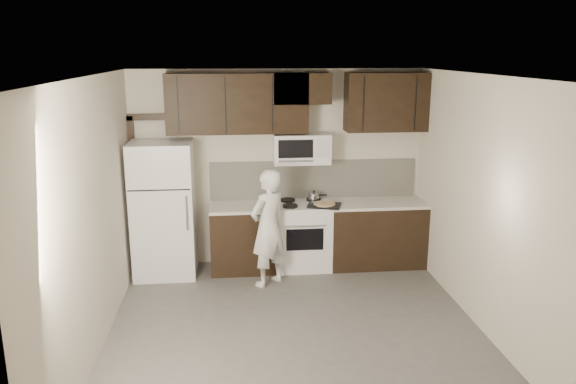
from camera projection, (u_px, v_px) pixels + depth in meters
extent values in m
plane|color=#54514F|center=(297.00, 335.00, 5.95)|extent=(4.50, 4.50, 0.00)
plane|color=beige|center=(278.00, 168.00, 7.79)|extent=(4.00, 0.00, 4.00)
plane|color=white|center=(298.00, 76.00, 5.29)|extent=(4.50, 4.50, 0.00)
cube|color=black|center=(243.00, 239.00, 7.67)|extent=(0.87, 0.62, 0.87)
cube|color=black|center=(376.00, 234.00, 7.85)|extent=(1.32, 0.62, 0.87)
cube|color=silver|center=(242.00, 207.00, 7.55)|extent=(0.87, 0.64, 0.04)
cube|color=silver|center=(377.00, 203.00, 7.74)|extent=(1.32, 0.64, 0.04)
cube|color=white|center=(302.00, 236.00, 7.74)|extent=(0.76, 0.62, 0.89)
cube|color=white|center=(302.00, 204.00, 7.63)|extent=(0.76, 0.62, 0.02)
cube|color=black|center=(305.00, 240.00, 7.44)|extent=(0.50, 0.01, 0.30)
cylinder|color=silver|center=(305.00, 226.00, 7.35)|extent=(0.55, 0.02, 0.02)
cylinder|color=black|center=(290.00, 206.00, 7.46)|extent=(0.20, 0.20, 0.03)
cylinder|color=black|center=(317.00, 205.00, 7.50)|extent=(0.20, 0.20, 0.03)
cylinder|color=black|center=(288.00, 200.00, 7.75)|extent=(0.20, 0.20, 0.03)
cylinder|color=black|center=(314.00, 199.00, 7.79)|extent=(0.20, 0.20, 0.03)
cube|color=beige|center=(314.00, 179.00, 7.87)|extent=(2.90, 0.02, 0.54)
cube|color=black|center=(237.00, 103.00, 7.34)|extent=(1.85, 0.35, 0.78)
cube|color=black|center=(386.00, 102.00, 7.54)|extent=(1.10, 0.35, 0.78)
cube|color=black|center=(302.00, 88.00, 7.38)|extent=(0.76, 0.35, 0.40)
cube|color=white|center=(301.00, 148.00, 7.56)|extent=(0.76, 0.38, 0.40)
cube|color=black|center=(296.00, 149.00, 7.36)|extent=(0.46, 0.01, 0.24)
cube|color=silver|center=(323.00, 148.00, 7.39)|extent=(0.18, 0.01, 0.24)
cylinder|color=silver|center=(296.00, 161.00, 7.37)|extent=(0.46, 0.02, 0.02)
cube|color=white|center=(164.00, 209.00, 7.40)|extent=(0.80, 0.72, 1.80)
cube|color=black|center=(159.00, 190.00, 6.96)|extent=(0.77, 0.01, 0.02)
cylinder|color=silver|center=(187.00, 213.00, 7.04)|extent=(0.03, 0.03, 0.45)
cube|color=black|center=(135.00, 193.00, 7.63)|extent=(0.08, 0.08, 2.10)
cube|color=black|center=(146.00, 117.00, 7.40)|extent=(0.50, 0.08, 0.08)
cylinder|color=silver|center=(314.00, 196.00, 7.78)|extent=(0.15, 0.15, 0.12)
sphere|color=black|center=(314.00, 191.00, 7.76)|extent=(0.03, 0.03, 0.03)
cylinder|color=black|center=(322.00, 195.00, 7.78)|extent=(0.14, 0.03, 0.02)
cube|color=black|center=(324.00, 205.00, 7.51)|extent=(0.50, 0.43, 0.02)
cylinder|color=beige|center=(324.00, 204.00, 7.50)|extent=(0.36, 0.36, 0.02)
imported|color=white|center=(268.00, 228.00, 7.08)|extent=(0.66, 0.64, 1.52)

